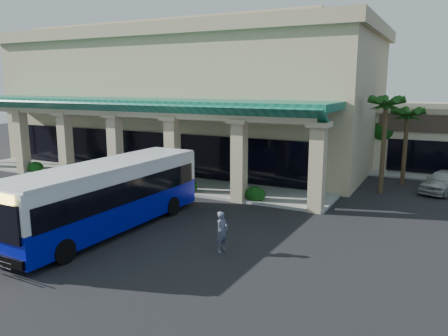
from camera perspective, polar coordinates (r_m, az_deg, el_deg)
The scene contains 9 objects.
ground at distance 21.65m, azimuth -7.60°, elevation -7.12°, with size 110.00×110.00×0.00m, color black.
main_building at distance 38.39m, azimuth -4.11°, elevation 9.45°, with size 30.80×14.80×11.35m, color #BFB088, non-canonical shape.
arcade at distance 31.10m, azimuth -12.82°, elevation 3.62°, with size 30.00×6.20×5.70m, color #0F5E4A, non-canonical shape.
palm_0 at distance 28.28m, azimuth 20.15°, elevation 3.43°, with size 2.40×2.40×6.60m, color #123C10, non-canonical shape.
palm_1 at distance 31.20m, azimuth 22.61°, elevation 3.17°, with size 2.40×2.40×5.80m, color #123C10, non-canonical shape.
broadleaf_tree at distance 36.39m, azimuth 20.07°, elevation 3.56°, with size 2.60×2.60×4.81m, color #0D380C, non-canonical shape.
transit_bus at distance 20.67m, azimuth -14.89°, elevation -3.72°, with size 2.62×11.27×3.15m, color #050CA2, non-canonical shape.
pedestrian at distance 17.71m, azimuth -0.25°, elevation -8.33°, with size 0.61×0.40×1.67m, color #505569.
car_silver at distance 30.34m, azimuth 26.71°, elevation -1.57°, with size 1.67×4.15×1.41m, color #ACACAC.
Camera 1 is at (11.78, -16.88, 6.70)m, focal length 35.00 mm.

